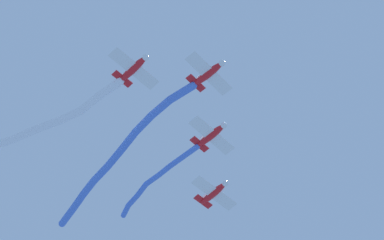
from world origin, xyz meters
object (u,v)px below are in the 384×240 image
airplane_lead (209,73)px  airplane_right_wing (134,68)px  airplane_slot (214,193)px  airplane_left_wing (211,135)px

airplane_lead → airplane_right_wing: airplane_right_wing is taller
airplane_right_wing → airplane_lead: bearing=49.2°
airplane_right_wing → airplane_slot: (-3.51, -18.90, -0.60)m
airplane_lead → airplane_slot: (4.22, -15.96, -0.30)m
airplane_lead → airplane_left_wing: (2.11, -7.98, 0.00)m
airplane_lead → airplane_slot: airplane_lead is taller
airplane_slot → airplane_right_wing: bearing=-71.1°
airplane_lead → airplane_left_wing: 8.25m
airplane_slot → airplane_left_wing: bearing=-45.8°
airplane_left_wing → airplane_right_wing: size_ratio=1.01×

